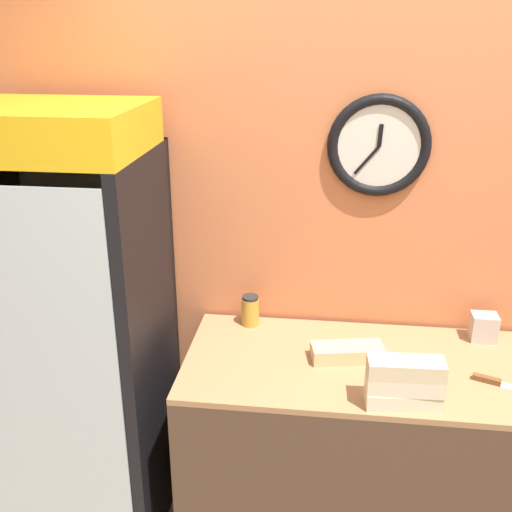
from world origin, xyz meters
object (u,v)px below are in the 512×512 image
Objects in this scene: beverage_cooler at (78,308)px; sandwich_stack_top at (406,368)px; sandwich_stack_middle at (404,383)px; chefs_knife at (507,385)px; sandwich_flat_left at (347,352)px; sandwich_stack_bottom at (403,398)px; condiment_jar at (250,311)px; napkin_dispenser at (484,327)px.

beverage_cooler is 1.40m from sandwich_stack_top.
sandwich_stack_middle is 1.00× the size of sandwich_stack_top.
sandwich_stack_top is at bearing -157.85° from chefs_knife.
beverage_cooler is 1.17m from sandwich_flat_left.
beverage_cooler is at bearing 166.19° from sandwich_stack_top.
sandwich_flat_left is (-0.19, 0.30, -0.06)m from sandwich_stack_middle.
beverage_cooler is at bearing 166.19° from sandwich_stack_bottom.
sandwich_flat_left is at bearing 123.43° from sandwich_stack_bottom.
sandwich_stack_middle is at bearing -40.95° from condiment_jar.
sandwich_stack_middle is at bearing -126.50° from napkin_dispenser.
sandwich_stack_middle is 1.94× the size of condiment_jar.
napkin_dispenser is (1.03, -0.01, -0.01)m from condiment_jar.
sandwich_stack_middle is 0.89× the size of sandwich_flat_left.
sandwich_stack_middle reaches higher than chefs_knife.
napkin_dispenser is at bearing 53.50° from sandwich_stack_bottom.
sandwich_stack_top is 0.47m from chefs_knife.
sandwich_stack_bottom is 0.13m from sandwich_stack_top.
chefs_knife is at bearing -87.93° from napkin_dispenser.
sandwich_stack_bottom is at bearing -13.81° from beverage_cooler.
beverage_cooler reaches higher than chefs_knife.
sandwich_stack_bottom is 1.01× the size of sandwich_stack_middle.
beverage_cooler reaches higher than napkin_dispenser.
chefs_knife is at bearing 22.15° from sandwich_stack_middle.
sandwich_flat_left is (1.16, -0.04, -0.11)m from beverage_cooler.
beverage_cooler is 5.57× the size of chefs_knife.
beverage_cooler is 1.78m from chefs_knife.
chefs_knife is 2.87× the size of napkin_dispenser.
sandwich_stack_bottom is 1.01× the size of sandwich_stack_top.
sandwich_stack_middle is at bearing -56.57° from sandwich_flat_left.
condiment_jar is at bearing 16.50° from beverage_cooler.
chefs_knife is 0.37m from napkin_dispenser.
sandwich_flat_left is at bearing 123.43° from sandwich_stack_top.
napkin_dispenser is (0.59, 0.24, 0.03)m from sandwich_flat_left.
sandwich_flat_left is 2.58× the size of napkin_dispenser.
sandwich_stack_middle reaches higher than sandwich_flat_left.
beverage_cooler is 1.77m from napkin_dispenser.
sandwich_stack_bottom and sandwich_flat_left have the same top height.
sandwich_stack_middle is 2.30× the size of napkin_dispenser.
sandwich_stack_top is at bearing -126.50° from napkin_dispenser.
beverage_cooler is 0.76m from condiment_jar.
beverage_cooler reaches higher than sandwich_flat_left.
sandwich_stack_top is 0.89× the size of sandwich_flat_left.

